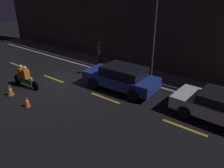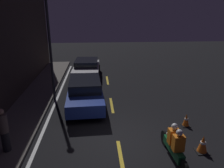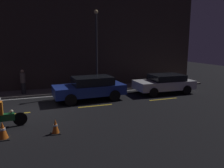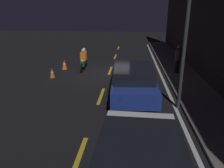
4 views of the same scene
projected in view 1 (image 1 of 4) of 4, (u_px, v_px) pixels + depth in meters
name	position (u px, v px, depth m)	size (l,w,h in m)	color
ground_plane	(63.00, 82.00, 14.04)	(56.00, 56.00, 0.00)	black
raised_curb	(107.00, 64.00, 17.19)	(28.00, 1.97, 0.11)	#605B56
building_front	(116.00, 13.00, 16.48)	(28.00, 0.30, 7.57)	#382D28
lane_dash_b	(17.00, 65.00, 17.13)	(2.00, 0.14, 0.01)	gold
lane_dash_c	(53.00, 79.00, 14.60)	(2.00, 0.14, 0.01)	gold
lane_dash_d	(105.00, 98.00, 12.08)	(2.00, 0.14, 0.01)	gold
lane_dash_e	(184.00, 128.00, 9.56)	(2.00, 0.14, 0.01)	gold
lane_solid_kerb	(96.00, 69.00, 16.32)	(25.20, 0.14, 0.01)	silver
sedan_blue	(121.00, 77.00, 12.75)	(4.48, 2.11, 1.47)	navy
sedan_white	(222.00, 107.00, 9.79)	(4.23, 2.15, 1.33)	silver
motorcycle	(25.00, 77.00, 13.22)	(2.36, 0.39, 1.36)	black
traffic_cone_near	(10.00, 90.00, 12.24)	(0.47, 0.47, 0.67)	black
traffic_cone_mid	(27.00, 102.00, 11.08)	(0.38, 0.38, 0.60)	black
pedestrian	(100.00, 53.00, 16.88)	(0.34, 0.34, 1.67)	black
street_lamp	(154.00, 32.00, 12.54)	(0.28, 0.28, 5.76)	#333338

